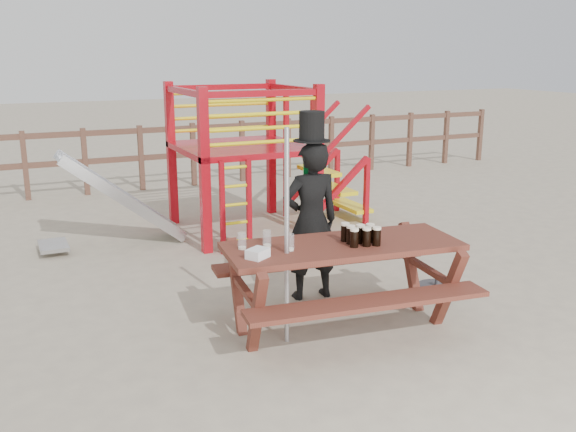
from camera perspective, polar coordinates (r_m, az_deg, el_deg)
The scene contains 10 objects.
ground at distance 6.19m, azimuth 6.39°, elevation -9.67°, with size 60.00×60.00×0.00m, color tan.
back_fence at distance 12.30m, azimuth -10.67°, elevation 5.87°, with size 15.09×0.09×1.20m.
playground_fort at distance 9.06m, azimuth -4.55°, elevation 5.22°, with size 4.71×1.84×2.10m.
picnic_table at distance 5.93m, azimuth 4.82°, elevation -5.27°, with size 2.30×1.72×0.83m.
man_with_hat at distance 6.57m, azimuth 2.05°, elevation -0.08°, with size 0.63×0.44×1.95m.
metal_pole at distance 5.51m, azimuth -0.11°, elevation -2.04°, with size 0.04×0.04×1.91m, color #B2B2B7.
parasol_base at distance 7.04m, azimuth 13.08°, elevation -6.45°, with size 0.44×0.44×0.19m.
paper_bag at distance 5.40m, azimuth -2.71°, elevation -3.34°, with size 0.18×0.14×0.08m, color white.
stout_pints at distance 5.80m, azimuth 6.46°, elevation -1.67°, with size 0.29×0.32×0.17m.
empty_glasses at distance 5.64m, azimuth -1.95°, elevation -2.25°, with size 0.44×0.29×0.15m.
Camera 1 is at (-2.98, -4.80, 2.52)m, focal length 40.00 mm.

